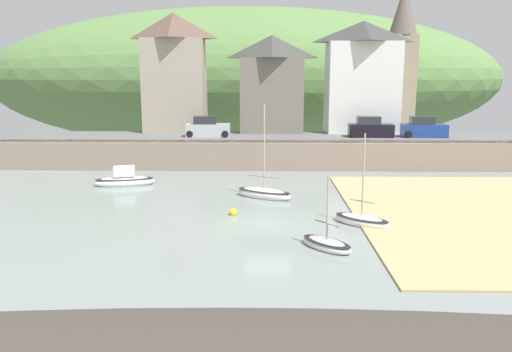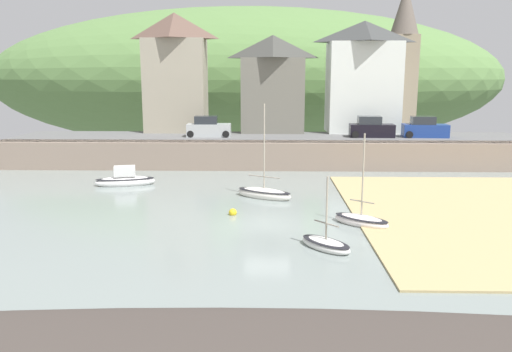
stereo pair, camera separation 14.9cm
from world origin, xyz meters
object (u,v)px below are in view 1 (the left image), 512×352
Objects in this scene: motorboat_with_cabin at (264,193)px; parked_car_end_of_row at (424,128)px; waterfront_building_left at (175,72)px; parked_car_by_wall at (370,128)px; rowboat_small_beached at (362,220)px; parked_car_near_slipway at (208,128)px; mooring_buoy at (233,212)px; church_with_spire at (402,55)px; waterfront_building_centre at (272,83)px; waterfront_building_right at (362,76)px; dinghy_open_wooden at (125,180)px; sailboat_tall_mast at (327,244)px.

motorboat_with_cabin is 1.53× the size of parked_car_end_of_row.
parked_car_by_wall is (19.04, -4.50, -5.22)m from waterfront_building_left.
rowboat_small_beached is at bearing -99.42° from parked_car_by_wall.
waterfront_building_left reaches higher than parked_car_near_slipway.
parked_car_end_of_row is at bearing 48.63° from mooring_buoy.
church_with_spire reaches higher than mooring_buoy.
waterfront_building_centre is at bearing -164.03° from church_with_spire.
church_with_spire is 22.89m from parked_car_near_slipway.
church_with_spire reaches higher than waterfront_building_left.
waterfront_building_right is at bearing 91.30° from motorboat_with_cabin.
church_with_spire reaches higher than waterfront_building_centre.
church_with_spire is 29.12m from motorboat_with_cabin.
waterfront_building_right is 22.78m from motorboat_with_cabin.
parked_car_end_of_row is at bearing 9.56° from dinghy_open_wooden.
waterfront_building_centre is at bearing 40.47° from dinghy_open_wooden.
rowboat_small_beached is 1.24× the size of parked_car_by_wall.
waterfront_building_right reaches higher than mooring_buoy.
rowboat_small_beached is at bearing -45.93° from dinghy_open_wooden.
parked_car_by_wall reaches higher than sailboat_tall_mast.
waterfront_building_left is 2.58× the size of dinghy_open_wooden.
rowboat_small_beached is at bearing -99.84° from waterfront_building_right.
waterfront_building_left is 7.85m from parked_car_near_slipway.
motorboat_with_cabin is 1.56× the size of parked_car_near_slipway.
waterfront_building_centre is 2.66× the size of sailboat_tall_mast.
waterfront_building_right is 8.31m from parked_car_end_of_row.
dinghy_open_wooden is at bearing -116.37° from parked_car_near_slipway.
waterfront_building_right reaches higher than parked_car_by_wall.
waterfront_building_centre is at bearing 142.59° from sailboat_tall_mast.
waterfront_building_right is 27.27m from mooring_buoy.
dinghy_open_wooden is at bearing 136.79° from mooring_buoy.
mooring_buoy is at bearing -72.57° from waterfront_building_left.
rowboat_small_beached reaches higher than mooring_buoy.
waterfront_building_left is 18.91m from waterfront_building_right.
church_with_spire is 12.04m from parked_car_by_wall.
parked_car_near_slipway and parked_car_end_of_row have the same top height.
parked_car_end_of_row is (0.20, -8.50, -7.07)m from church_with_spire.
motorboat_with_cabin reaches higher than parked_car_by_wall.
waterfront_building_centre is 11.05m from parked_car_by_wall.
sailboat_tall_mast is 27.61m from parked_car_end_of_row.
waterfront_building_left is 1.83× the size of motorboat_with_cabin.
motorboat_with_cabin is 8.21m from rowboat_small_beached.
mooring_buoy is at bearing -127.13° from parked_car_end_of_row.
church_with_spire is 3.62× the size of parked_car_end_of_row.
parked_car_near_slipway is at bearing 138.62° from motorboat_with_cabin.
sailboat_tall_mast is at bearing -111.36° from parked_car_end_of_row.
waterfront_building_right is 26.45m from dinghy_open_wooden.
mooring_buoy is at bearing 177.49° from sailboat_tall_mast.
waterfront_building_centre is at bearing 83.97° from mooring_buoy.
waterfront_building_right is 16.50m from parked_car_near_slipway.
dinghy_open_wooden is 1.09× the size of parked_car_by_wall.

